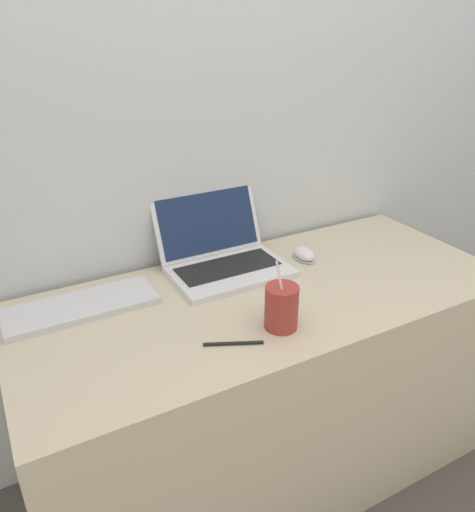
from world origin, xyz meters
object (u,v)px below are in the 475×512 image
at_px(computer_mouse, 304,254).
at_px(pen, 233,343).
at_px(external_keyboard, 81,307).
at_px(drink_cup, 281,307).
at_px(laptop, 221,252).

xyz_separation_m(computer_mouse, pen, (-0.44, -0.31, -0.01)).
bearing_deg(external_keyboard, drink_cup, -37.43).
bearing_deg(computer_mouse, laptop, 163.56).
distance_m(drink_cup, pen, 0.16).
xyz_separation_m(computer_mouse, external_keyboard, (-0.73, 0.04, -0.01)).
bearing_deg(external_keyboard, laptop, 5.38).
bearing_deg(drink_cup, laptop, 86.96).
bearing_deg(external_keyboard, computer_mouse, -2.84).
bearing_deg(laptop, drink_cup, -93.04).
relative_size(laptop, external_keyboard, 0.88).
bearing_deg(pen, external_keyboard, 130.14).
bearing_deg(computer_mouse, pen, -144.52).
bearing_deg(drink_cup, computer_mouse, 46.04).
relative_size(laptop, drink_cup, 1.85).
bearing_deg(drink_cup, external_keyboard, 142.57).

